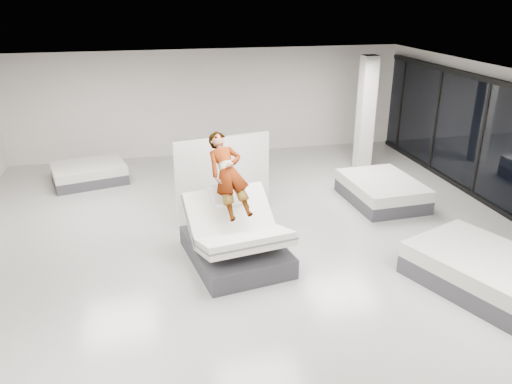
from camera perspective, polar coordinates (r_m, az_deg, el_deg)
room at (r=8.91m, az=0.78°, el=1.08°), size 14.00×14.04×3.20m
hero_bed at (r=9.42m, az=-2.34°, el=-5.56°), size 1.95×2.39×1.37m
person at (r=9.32m, az=-3.12°, el=0.30°), size 0.90×1.69×1.43m
remote at (r=9.17m, az=-1.06°, el=-1.50°), size 0.07×0.15×0.08m
divider_panel at (r=10.83m, az=-3.71°, el=1.35°), size 2.11×0.56×1.94m
flat_bed_right_far at (r=12.45m, az=14.18°, el=0.14°), size 1.65×2.14×0.57m
flat_bed_right_near at (r=9.55m, az=24.39°, el=-8.11°), size 2.39×2.71×0.62m
flat_bed_left_far at (r=14.07m, az=-18.52°, el=2.04°), size 2.09×1.76×0.50m
column at (r=14.29m, az=12.41°, el=8.64°), size 0.40×0.40×3.20m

